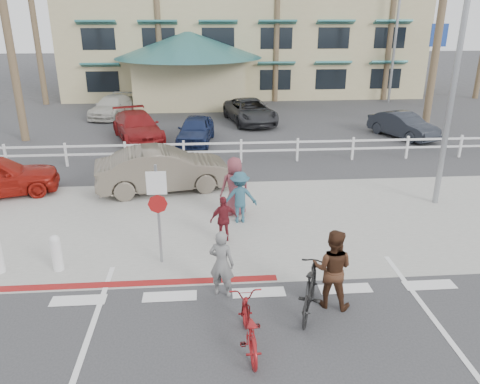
{
  "coord_description": "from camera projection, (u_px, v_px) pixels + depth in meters",
  "views": [
    {
      "loc": [
        -1.13,
        -8.4,
        5.94
      ],
      "look_at": [
        -0.23,
        3.11,
        1.5
      ],
      "focal_mm": 35.0,
      "sensor_mm": 36.0,
      "label": 1
    }
  ],
  "objects": [
    {
      "name": "lot_car_2",
      "position": [
        196.0,
        130.0,
        22.6
      ],
      "size": [
        2.04,
        3.97,
        1.29
      ],
      "primitive_type": "imported",
      "rotation": [
        0.0,
        0.0,
        -0.14
      ],
      "color": "#162247",
      "rests_on": "ground"
    },
    {
      "name": "sign_post",
      "position": [
        158.0,
        210.0,
        11.39
      ],
      "size": [
        0.5,
        0.1,
        2.9
      ],
      "primitive_type": null,
      "color": "gray",
      "rests_on": "ground"
    },
    {
      "name": "palm_5",
      "position": [
        277.0,
        4.0,
        31.26
      ],
      "size": [
        4.0,
        4.0,
        13.0
      ],
      "primitive_type": null,
      "color": "black",
      "rests_on": "ground"
    },
    {
      "name": "building",
      "position": [
        240.0,
        17.0,
        37.0
      ],
      "size": [
        28.0,
        16.0,
        11.3
      ],
      "primitive_type": null,
      "color": "#C0B384",
      "rests_on": "ground"
    },
    {
      "name": "bike_red",
      "position": [
        249.0,
        325.0,
        8.74
      ],
      "size": [
        0.7,
        1.83,
        0.95
      ],
      "primitive_type": "imported",
      "rotation": [
        0.0,
        0.0,
        3.18
      ],
      "color": "maroon",
      "rests_on": "ground"
    },
    {
      "name": "bollard_0",
      "position": [
        57.0,
        253.0,
        11.37
      ],
      "size": [
        0.26,
        0.26,
        0.95
      ],
      "primitive_type": null,
      "color": "silver",
      "rests_on": "ground"
    },
    {
      "name": "lot_car_5",
      "position": [
        250.0,
        111.0,
        26.74
      ],
      "size": [
        3.09,
        5.17,
        1.35
      ],
      "primitive_type": "imported",
      "rotation": [
        0.0,
        0.0,
        0.19
      ],
      "color": "#27282B",
      "rests_on": "ground"
    },
    {
      "name": "ground",
      "position": [
        262.0,
        309.0,
        10.03
      ],
      "size": [
        140.0,
        140.0,
        0.0
      ],
      "primitive_type": "plane",
      "color": "#333335"
    },
    {
      "name": "lot_car_3",
      "position": [
        403.0,
        125.0,
        23.58
      ],
      "size": [
        2.76,
        4.04,
        1.26
      ],
      "primitive_type": "imported",
      "rotation": [
        0.0,
        0.0,
        0.41
      ],
      "color": "black",
      "rests_on": "ground"
    },
    {
      "name": "lot_car_4",
      "position": [
        112.0,
        107.0,
        28.37
      ],
      "size": [
        2.68,
        4.53,
        1.23
      ],
      "primitive_type": "imported",
      "rotation": [
        0.0,
        0.0,
        -0.24
      ],
      "color": "beige",
      "rests_on": "ground"
    },
    {
      "name": "rider_black",
      "position": [
        332.0,
        269.0,
        9.86
      ],
      "size": [
        1.06,
        0.95,
        1.78
      ],
      "primitive_type": "imported",
      "rotation": [
        0.0,
        0.0,
        2.75
      ],
      "color": "#3D2315",
      "rests_on": "ground"
    },
    {
      "name": "pedestrian_child",
      "position": [
        224.0,
        219.0,
        12.77
      ],
      "size": [
        0.83,
        0.51,
        1.32
      ],
      "primitive_type": "imported",
      "rotation": [
        0.0,
        0.0,
        3.41
      ],
      "color": "maroon",
      "rests_on": "ground"
    },
    {
      "name": "sidewalk_plaza",
      "position": [
        244.0,
        221.0,
        14.22
      ],
      "size": [
        22.0,
        7.0,
        0.01
      ],
      "primitive_type": "cube",
      "color": "gray",
      "rests_on": "ground"
    },
    {
      "name": "bike_path",
      "position": [
        276.0,
        376.0,
        8.17
      ],
      "size": [
        12.0,
        16.0,
        0.01
      ],
      "primitive_type": "cube",
      "color": "#333335",
      "rests_on": "ground"
    },
    {
      "name": "rider_red",
      "position": [
        222.0,
        264.0,
        10.26
      ],
      "size": [
        0.67,
        0.56,
        1.57
      ],
      "primitive_type": "imported",
      "rotation": [
        0.0,
        0.0,
        2.76
      ],
      "color": "slate",
      "rests_on": "ground"
    },
    {
      "name": "pedestrian_b",
      "position": [
        235.0,
        186.0,
        14.42
      ],
      "size": [
        1.02,
        0.79,
        1.85
      ],
      "primitive_type": "imported",
      "rotation": [
        0.0,
        0.0,
        3.38
      ],
      "color": "brown",
      "rests_on": "ground"
    },
    {
      "name": "streetlight_1",
      "position": [
        396.0,
        32.0,
        31.54
      ],
      "size": [
        0.6,
        2.0,
        9.5
      ],
      "primitive_type": null,
      "color": "gray",
      "rests_on": "ground"
    },
    {
      "name": "streetlight_0",
      "position": [
        457.0,
        64.0,
        14.01
      ],
      "size": [
        0.6,
        2.0,
        9.0
      ],
      "primitive_type": null,
      "color": "gray",
      "rests_on": "ground"
    },
    {
      "name": "parking_lot",
      "position": [
        224.0,
        124.0,
        26.78
      ],
      "size": [
        50.0,
        16.0,
        0.01
      ],
      "primitive_type": "cube",
      "color": "#333335",
      "rests_on": "ground"
    },
    {
      "name": "car_white_sedan",
      "position": [
        164.0,
        169.0,
        16.47
      ],
      "size": [
        4.93,
        2.49,
        1.55
      ],
      "primitive_type": "imported",
      "rotation": [
        0.0,
        0.0,
        1.76
      ],
      "color": "#5E5649",
      "rests_on": "ground"
    },
    {
      "name": "rail_fence",
      "position": [
        243.0,
        151.0,
        19.66
      ],
      "size": [
        29.4,
        0.16,
        1.0
      ],
      "primitive_type": null,
      "color": "silver",
      "rests_on": "ground"
    },
    {
      "name": "palm_1",
      "position": [
        31.0,
        3.0,
        30.09
      ],
      "size": [
        4.0,
        4.0,
        13.0
      ],
      "primitive_type": null,
      "color": "black",
      "rests_on": "ground"
    },
    {
      "name": "info_sign",
      "position": [
        434.0,
        64.0,
        30.52
      ],
      "size": [
        1.2,
        0.16,
        5.6
      ],
      "primitive_type": null,
      "color": "navy",
      "rests_on": "ground"
    },
    {
      "name": "pedestrian_a",
      "position": [
        240.0,
        197.0,
        13.94
      ],
      "size": [
        1.03,
        0.59,
        1.59
      ],
      "primitive_type": "imported",
      "rotation": [
        0.0,
        0.0,
        3.15
      ],
      "color": "#285163",
      "rests_on": "ground"
    },
    {
      "name": "bike_black",
      "position": [
        310.0,
        289.0,
        9.73
      ],
      "size": [
        1.13,
        1.89,
        1.1
      ],
      "primitive_type": "imported",
      "rotation": [
        0.0,
        0.0,
        2.78
      ],
      "color": "black",
      "rests_on": "ground"
    },
    {
      "name": "cross_street",
      "position": [
        235.0,
        178.0,
        17.94
      ],
      "size": [
        40.0,
        5.0,
        0.01
      ],
      "primitive_type": "cube",
      "color": "#333335",
      "rests_on": "ground"
    },
    {
      "name": "curb_red",
      "position": [
        128.0,
        284.0,
        10.93
      ],
      "size": [
        7.0,
        0.25,
        0.02
      ],
      "primitive_type": "cube",
      "color": "maroon",
      "rests_on": "ground"
    },
    {
      "name": "palm_10",
      "position": [
        4.0,
        11.0,
        21.11
      ],
      "size": [
        4.0,
        4.0,
        12.0
      ],
      "primitive_type": null,
      "color": "black",
      "rests_on": "ground"
    },
    {
      "name": "lot_car_1",
      "position": [
        138.0,
        127.0,
        23.04
      ],
      "size": [
        3.32,
        5.08,
        1.37
      ],
      "primitive_type": "imported",
      "rotation": [
        0.0,
        0.0,
        0.32
      ],
      "color": "maroon",
      "rests_on": "ground"
    }
  ]
}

